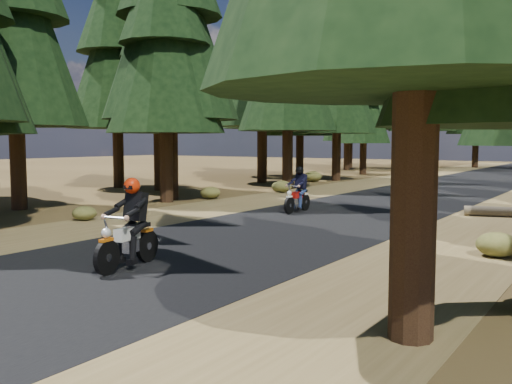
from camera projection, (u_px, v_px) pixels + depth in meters
ground at (220, 245)px, 13.00m from camera, size 120.00×120.00×0.00m
road at (320, 219)px, 17.15m from camera, size 6.00×100.00×0.01m
shoulder_l at (201, 209)px, 19.68m from camera, size 3.20×100.00×0.01m
shoulder_r at (480, 233)px, 14.62m from camera, size 3.20×100.00×0.01m
pine_forest at (462, 35)px, 29.78m from camera, size 34.59×55.08×16.32m
understory_shrubs at (369, 204)px, 19.07m from camera, size 16.74×30.81×0.62m
rider_lead at (128, 239)px, 10.53m from camera, size 0.87×1.94×1.67m
rider_follow at (297, 197)px, 18.83m from camera, size 0.54×1.70×1.50m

